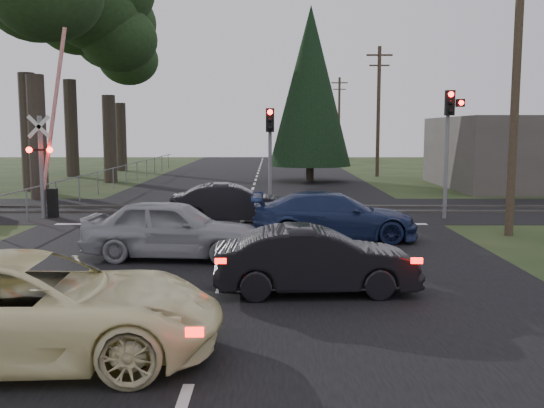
{
  "coord_description": "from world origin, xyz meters",
  "views": [
    {
      "loc": [
        1.08,
        -12.71,
        3.3
      ],
      "look_at": [
        1.08,
        3.48,
        1.3
      ],
      "focal_mm": 40.0,
      "sensor_mm": 36.0,
      "label": 1
    }
  ],
  "objects_px": {
    "traffic_signal_right": "(450,129)",
    "utility_pole_mid": "(378,109)",
    "dark_hatchback": "(316,260)",
    "utility_pole_near": "(516,82)",
    "dark_car_far": "(231,204)",
    "crossing_signal": "(47,163)",
    "utility_pole_far": "(339,117)",
    "traffic_signal_center": "(270,142)",
    "cream_coupe": "(29,308)",
    "silver_car": "(172,229)",
    "blue_sedan": "(334,216)"
  },
  "relations": [
    {
      "from": "silver_car",
      "to": "dark_car_far",
      "type": "bearing_deg",
      "value": -5.83
    },
    {
      "from": "crossing_signal",
      "to": "silver_car",
      "type": "distance_m",
      "value": 9.32
    },
    {
      "from": "crossing_signal",
      "to": "utility_pole_near",
      "type": "xyz_separation_m",
      "value": [
        15.77,
        -3.79,
        2.67
      ]
    },
    {
      "from": "traffic_signal_right",
      "to": "dark_hatchback",
      "type": "distance_m",
      "value": 11.94
    },
    {
      "from": "utility_pole_near",
      "to": "utility_pole_mid",
      "type": "relative_size",
      "value": 1.0
    },
    {
      "from": "dark_hatchback",
      "to": "utility_pole_near",
      "type": "bearing_deg",
      "value": -47.49
    },
    {
      "from": "dark_hatchback",
      "to": "silver_car",
      "type": "relative_size",
      "value": 0.91
    },
    {
      "from": "crossing_signal",
      "to": "traffic_signal_center",
      "type": "xyz_separation_m",
      "value": [
        8.27,
        0.89,
        0.75
      ]
    },
    {
      "from": "silver_car",
      "to": "utility_pole_near",
      "type": "bearing_deg",
      "value": -66.02
    },
    {
      "from": "cream_coupe",
      "to": "dark_car_far",
      "type": "relative_size",
      "value": 1.31
    },
    {
      "from": "traffic_signal_center",
      "to": "utility_pole_near",
      "type": "relative_size",
      "value": 0.46
    },
    {
      "from": "traffic_signal_right",
      "to": "dark_hatchback",
      "type": "bearing_deg",
      "value": -118.68
    },
    {
      "from": "traffic_signal_center",
      "to": "dark_car_far",
      "type": "relative_size",
      "value": 0.97
    },
    {
      "from": "utility_pole_far",
      "to": "cream_coupe",
      "type": "relative_size",
      "value": 1.63
    },
    {
      "from": "traffic_signal_right",
      "to": "cream_coupe",
      "type": "distance_m",
      "value": 17.2
    },
    {
      "from": "traffic_signal_right",
      "to": "dark_car_far",
      "type": "height_order",
      "value": "traffic_signal_right"
    },
    {
      "from": "dark_hatchback",
      "to": "blue_sedan",
      "type": "relative_size",
      "value": 0.83
    },
    {
      "from": "traffic_signal_right",
      "to": "silver_car",
      "type": "xyz_separation_m",
      "value": [
        -9.04,
        -6.89,
        -2.55
      ]
    },
    {
      "from": "dark_hatchback",
      "to": "utility_pole_mid",
      "type": "bearing_deg",
      "value": -15.36
    },
    {
      "from": "silver_car",
      "to": "blue_sedan",
      "type": "height_order",
      "value": "silver_car"
    },
    {
      "from": "utility_pole_mid",
      "to": "traffic_signal_center",
      "type": "bearing_deg",
      "value": -111.21
    },
    {
      "from": "utility_pole_near",
      "to": "silver_car",
      "type": "height_order",
      "value": "utility_pole_near"
    },
    {
      "from": "cream_coupe",
      "to": "traffic_signal_center",
      "type": "bearing_deg",
      "value": -17.01
    },
    {
      "from": "utility_pole_far",
      "to": "dark_hatchback",
      "type": "distance_m",
      "value": 56.27
    },
    {
      "from": "dark_hatchback",
      "to": "dark_car_far",
      "type": "relative_size",
      "value": 0.97
    },
    {
      "from": "utility_pole_near",
      "to": "dark_car_far",
      "type": "relative_size",
      "value": 2.13
    },
    {
      "from": "traffic_signal_center",
      "to": "silver_car",
      "type": "height_order",
      "value": "traffic_signal_center"
    },
    {
      "from": "crossing_signal",
      "to": "dark_car_far",
      "type": "xyz_separation_m",
      "value": [
        6.92,
        -1.33,
        -1.36
      ]
    },
    {
      "from": "traffic_signal_right",
      "to": "silver_car",
      "type": "height_order",
      "value": "traffic_signal_right"
    },
    {
      "from": "utility_pole_mid",
      "to": "dark_car_far",
      "type": "distance_m",
      "value": 23.63
    },
    {
      "from": "cream_coupe",
      "to": "dark_car_far",
      "type": "bearing_deg",
      "value": -13.32
    },
    {
      "from": "traffic_signal_right",
      "to": "dark_car_far",
      "type": "relative_size",
      "value": 1.11
    },
    {
      "from": "utility_pole_mid",
      "to": "traffic_signal_right",
      "type": "bearing_deg",
      "value": -92.66
    },
    {
      "from": "traffic_signal_center",
      "to": "cream_coupe",
      "type": "height_order",
      "value": "traffic_signal_center"
    },
    {
      "from": "traffic_signal_right",
      "to": "dark_hatchback",
      "type": "xyz_separation_m",
      "value": [
        -5.59,
        -10.21,
        -2.64
      ]
    },
    {
      "from": "dark_car_far",
      "to": "traffic_signal_center",
      "type": "bearing_deg",
      "value": -35.52
    },
    {
      "from": "dark_hatchback",
      "to": "silver_car",
      "type": "xyz_separation_m",
      "value": [
        -3.45,
        3.33,
        0.09
      ]
    },
    {
      "from": "crossing_signal",
      "to": "traffic_signal_right",
      "type": "height_order",
      "value": "crossing_signal"
    },
    {
      "from": "traffic_signal_center",
      "to": "utility_pole_mid",
      "type": "height_order",
      "value": "utility_pole_mid"
    },
    {
      "from": "silver_car",
      "to": "blue_sedan",
      "type": "bearing_deg",
      "value": -54.26
    },
    {
      "from": "traffic_signal_right",
      "to": "utility_pole_mid",
      "type": "distance_m",
      "value": 20.6
    },
    {
      "from": "crossing_signal",
      "to": "utility_pole_mid",
      "type": "distance_m",
      "value": 25.78
    },
    {
      "from": "crossing_signal",
      "to": "utility_pole_mid",
      "type": "bearing_deg",
      "value": 52.03
    },
    {
      "from": "utility_pole_mid",
      "to": "cream_coupe",
      "type": "xyz_separation_m",
      "value": [
        -10.89,
        -34.33,
        -3.96
      ]
    },
    {
      "from": "utility_pole_mid",
      "to": "silver_car",
      "type": "relative_size",
      "value": 2.01
    },
    {
      "from": "traffic_signal_right",
      "to": "traffic_signal_center",
      "type": "xyz_separation_m",
      "value": [
        -6.55,
        1.2,
        -0.51
      ]
    },
    {
      "from": "traffic_signal_right",
      "to": "utility_pole_far",
      "type": "height_order",
      "value": "utility_pole_far"
    },
    {
      "from": "crossing_signal",
      "to": "traffic_signal_right",
      "type": "relative_size",
      "value": 1.48
    },
    {
      "from": "utility_pole_far",
      "to": "dark_car_far",
      "type": "distance_m",
      "value": 47.54
    },
    {
      "from": "crossing_signal",
      "to": "traffic_signal_center",
      "type": "relative_size",
      "value": 1.7
    }
  ]
}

